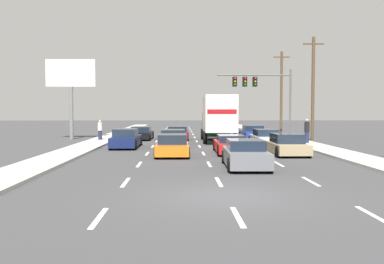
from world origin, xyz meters
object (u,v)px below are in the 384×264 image
car_orange (172,146)px  car_maroon (178,133)px  box_truck (218,116)px  car_white (265,138)px  car_gray (245,155)px  car_yellow (173,138)px  pedestrian_mid_block (307,131)px  car_red (230,145)px  car_navy (126,139)px  traffic_signal_mast (257,86)px  roadside_billboard (71,82)px  utility_pole_mid (313,87)px  car_blue (253,133)px  pedestrian_near_corner (100,130)px  car_tan (287,145)px  utility_pole_far (281,92)px  car_black (141,134)px

car_orange → car_maroon: bearing=89.0°
box_truck → car_white: bearing=-50.0°
car_orange → car_gray: size_ratio=0.94×
car_yellow → pedestrian_mid_block: 10.29m
car_red → car_orange: bearing=-159.8°
car_gray → car_navy: bearing=123.3°
traffic_signal_mast → roadside_billboard: (-17.46, -3.63, 0.12)m
car_gray → utility_pole_mid: utility_pole_mid is taller
car_blue → pedestrian_near_corner: 13.29m
car_tan → utility_pole_far: 22.39m
car_orange → car_tan: bearing=2.9°
car_red → pedestrian_near_corner: size_ratio=2.76×
car_red → car_gray: bearing=-90.7°
pedestrian_near_corner → car_orange: bearing=-60.9°
car_navy → pedestrian_near_corner: pedestrian_near_corner is taller
car_yellow → utility_pole_far: 19.96m
box_truck → utility_pole_mid: 8.92m
car_blue → pedestrian_near_corner: size_ratio=2.52×
car_red → utility_pole_far: (8.12, 20.51, 4.14)m
car_orange → traffic_signal_mast: bearing=65.1°
car_black → utility_pole_far: bearing=29.8°
car_white → roadside_billboard: bearing=155.6°
car_yellow → car_maroon: bearing=87.8°
traffic_signal_mast → pedestrian_mid_block: traffic_signal_mast is taller
car_black → car_red: car_black is taller
traffic_signal_mast → car_black: bearing=-160.0°
car_maroon → car_gray: car_gray is taller
car_blue → car_red: bearing=-106.3°
car_black → utility_pole_far: utility_pole_far is taller
car_blue → car_white: 6.32m
utility_pole_far → pedestrian_mid_block: 14.79m
pedestrian_near_corner → car_gray: bearing=-59.3°
car_black → car_navy: 8.15m
car_yellow → car_white: (6.79, 0.39, -0.02)m
car_gray → traffic_signal_mast: bearing=78.3°
car_blue → utility_pole_far: size_ratio=0.46×
car_orange → car_red: 3.73m
car_navy → roadside_billboard: roadside_billboard is taller
utility_pole_mid → utility_pole_far: (-0.36, 9.81, 0.06)m
utility_pole_far → pedestrian_mid_block: utility_pole_far is taller
car_maroon → pedestrian_mid_block: 11.49m
car_blue → utility_pole_far: (4.74, 8.95, 4.09)m
pedestrian_mid_block → car_red: bearing=-136.7°
traffic_signal_mast → utility_pole_far: (3.52, 4.33, -0.37)m
car_maroon → pedestrian_near_corner: size_ratio=2.54×
car_red → traffic_signal_mast: traffic_signal_mast is taller
car_orange → box_truck: size_ratio=0.53×
car_blue → car_tan: bearing=-90.8°
traffic_signal_mast → car_maroon: bearing=-152.4°
car_red → car_maroon: bearing=105.2°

